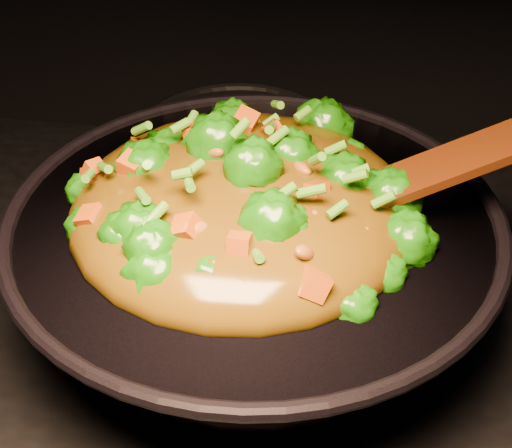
# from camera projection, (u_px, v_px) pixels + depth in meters

# --- Properties ---
(wok) EXTENTS (0.54, 0.54, 0.13)m
(wok) POSITION_uv_depth(u_px,v_px,m) (254.00, 270.00, 0.79)
(wok) COLOR black
(wok) RESTS_ON stovetop
(stir_fry) EXTENTS (0.40, 0.40, 0.11)m
(stir_fry) POSITION_uv_depth(u_px,v_px,m) (241.00, 166.00, 0.72)
(stir_fry) COLOR #196507
(stir_fry) RESTS_ON wok
(spatula) EXTENTS (0.32, 0.13, 0.14)m
(spatula) POSITION_uv_depth(u_px,v_px,m) (436.00, 169.00, 0.72)
(spatula) COLOR #3C1907
(spatula) RESTS_ON wok
(back_pot) EXTENTS (0.29, 0.29, 0.13)m
(back_pot) POSITION_uv_depth(u_px,v_px,m) (238.00, 176.00, 0.93)
(back_pot) COLOR black
(back_pot) RESTS_ON stovetop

